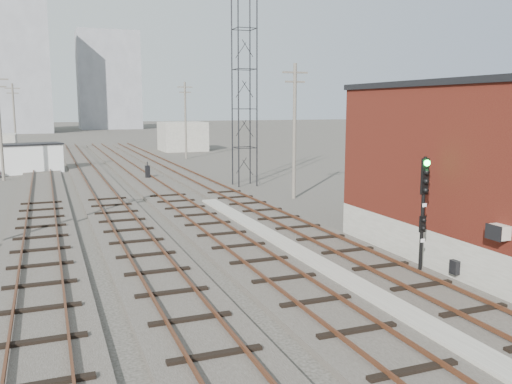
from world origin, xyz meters
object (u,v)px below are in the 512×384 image
signal_mast (424,205)px  switch_stand (148,172)px  site_trailer (25,158)px  car_silver (8,166)px

signal_mast → switch_stand: size_ratio=3.04×
signal_mast → site_trailer: 41.59m
signal_mast → site_trailer: (-14.61, 38.92, -1.25)m
signal_mast → switch_stand: bearing=99.1°
switch_stand → signal_mast: bearing=-91.2°
switch_stand → car_silver: bearing=130.7°
switch_stand → car_silver: 14.54m
switch_stand → car_silver: size_ratio=0.33×
signal_mast → car_silver: bearing=112.4°
car_silver → signal_mast: bearing=-167.4°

